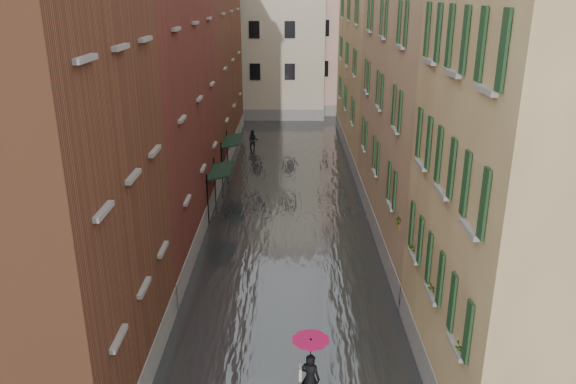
{
  "coord_description": "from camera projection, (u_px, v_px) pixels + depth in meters",
  "views": [
    {
      "loc": [
        0.07,
        -15.55,
        11.01
      ],
      "look_at": [
        -0.03,
        6.85,
        3.0
      ],
      "focal_mm": 35.0,
      "sensor_mm": 36.0,
      "label": 1
    }
  ],
  "objects": [
    {
      "name": "ground",
      "position": [
        288.0,
        349.0,
        18.35
      ],
      "size": [
        120.0,
        120.0,
        0.0
      ],
      "primitive_type": "plane",
      "color": "#525355",
      "rests_on": "ground"
    },
    {
      "name": "floodwater",
      "position": [
        289.0,
        204.0,
        30.55
      ],
      "size": [
        10.0,
        60.0,
        0.2
      ],
      "primitive_type": "cube",
      "color": "#3D4244",
      "rests_on": "ground"
    },
    {
      "name": "building_left_near",
      "position": [
        14.0,
        179.0,
        14.31
      ],
      "size": [
        6.0,
        8.0,
        13.0
      ],
      "primitive_type": "cube",
      "color": "brown",
      "rests_on": "ground"
    },
    {
      "name": "building_left_mid",
      "position": [
        131.0,
        106.0,
        24.75
      ],
      "size": [
        6.0,
        14.0,
        12.5
      ],
      "primitive_type": "cube",
      "color": "maroon",
      "rests_on": "ground"
    },
    {
      "name": "building_left_far",
      "position": [
        188.0,
        53.0,
        38.62
      ],
      "size": [
        6.0,
        16.0,
        14.0
      ],
      "primitive_type": "cube",
      "color": "brown",
      "rests_on": "ground"
    },
    {
      "name": "building_right_near",
      "position": [
        558.0,
        208.0,
        14.5
      ],
      "size": [
        6.0,
        8.0,
        11.5
      ],
      "primitive_type": "cube",
      "color": "olive",
      "rests_on": "ground"
    },
    {
      "name": "building_right_mid",
      "position": [
        448.0,
        101.0,
        24.6
      ],
      "size": [
        6.0,
        14.0,
        13.0
      ],
      "primitive_type": "cube",
      "color": "#9E8060",
      "rests_on": "ground"
    },
    {
      "name": "building_right_far",
      "position": [
        390.0,
        72.0,
        38.98
      ],
      "size": [
        6.0,
        16.0,
        11.5
      ],
      "primitive_type": "cube",
      "color": "olive",
      "rests_on": "ground"
    },
    {
      "name": "building_end_cream",
      "position": [
        258.0,
        43.0,
        51.95
      ],
      "size": [
        12.0,
        9.0,
        13.0
      ],
      "primitive_type": "cube",
      "color": "#B4A98F",
      "rests_on": "ground"
    },
    {
      "name": "building_end_pink",
      "position": [
        352.0,
        47.0,
        53.96
      ],
      "size": [
        10.0,
        9.0,
        12.0
      ],
      "primitive_type": "cube",
      "color": "#C8A38C",
      "rests_on": "ground"
    },
    {
      "name": "awning_near",
      "position": [
        220.0,
        172.0,
        28.21
      ],
      "size": [
        1.09,
        2.81,
        2.8
      ],
      "color": "black",
      "rests_on": "ground"
    },
    {
      "name": "awning_far",
      "position": [
        232.0,
        142.0,
        33.85
      ],
      "size": [
        1.09,
        3.04,
        2.8
      ],
      "color": "black",
      "rests_on": "ground"
    },
    {
      "name": "window_planters",
      "position": [
        428.0,
        262.0,
        16.49
      ],
      "size": [
        0.59,
        8.54,
        0.84
      ],
      "color": "brown",
      "rests_on": "ground"
    },
    {
      "name": "pedestrian_main",
      "position": [
        310.0,
        363.0,
        15.54
      ],
      "size": [
        1.05,
        1.05,
        2.06
      ],
      "color": "black",
      "rests_on": "ground"
    },
    {
      "name": "pedestrian_far",
      "position": [
        253.0,
        141.0,
        40.94
      ],
      "size": [
        0.75,
        0.59,
        1.52
      ],
      "primitive_type": "imported",
      "rotation": [
        0.0,
        0.0,
        0.02
      ],
      "color": "black",
      "rests_on": "ground"
    }
  ]
}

